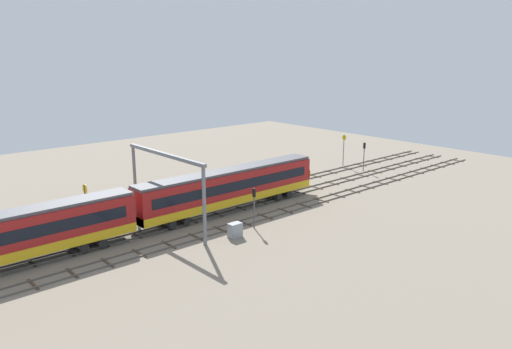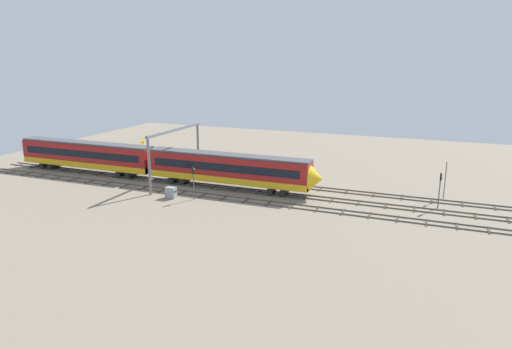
# 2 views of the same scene
# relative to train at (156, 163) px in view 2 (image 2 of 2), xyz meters

# --- Properties ---
(ground_plane) EXTENTS (104.23, 104.23, 0.00)m
(ground_plane) POSITION_rel_train_xyz_m (14.91, 0.00, -2.66)
(ground_plane) COLOR gray
(track_near_foreground) EXTENTS (88.23, 2.40, 0.16)m
(track_near_foreground) POSITION_rel_train_xyz_m (14.91, -4.42, -2.59)
(track_near_foreground) COLOR #59544C
(track_near_foreground) RESTS_ON ground
(track_with_train) EXTENTS (88.23, 2.40, 0.16)m
(track_with_train) POSITION_rel_train_xyz_m (14.91, 0.00, -2.59)
(track_with_train) COLOR #59544C
(track_with_train) RESTS_ON ground
(track_middle) EXTENTS (88.23, 2.40, 0.16)m
(track_middle) POSITION_rel_train_xyz_m (14.91, 4.42, -2.59)
(track_middle) COLOR #59544C
(track_middle) RESTS_ON ground
(train) EXTENTS (50.40, 3.24, 4.80)m
(train) POSITION_rel_train_xyz_m (0.00, 0.00, 0.00)
(train) COLOR maroon
(train) RESTS_ON ground
(overhead_gantry) EXTENTS (0.40, 14.03, 7.99)m
(overhead_gantry) POSITION_rel_train_xyz_m (3.44, 0.09, 3.15)
(overhead_gantry) COLOR slate
(overhead_gantry) RESTS_ON ground
(speed_sign_near_foreground) EXTENTS (0.14, 1.02, 5.51)m
(speed_sign_near_foreground) POSITION_rel_train_xyz_m (-4.15, 2.70, 0.99)
(speed_sign_near_foreground) COLOR #4C4C51
(speed_sign_near_foreground) RESTS_ON ground
(speed_sign_mid_trackside) EXTENTS (0.14, 0.81, 5.01)m
(speed_sign_mid_trackside) POSITION_rel_train_xyz_m (40.20, 6.11, 0.51)
(speed_sign_mid_trackside) COLOR #4C4C51
(speed_sign_mid_trackside) RESTS_ON ground
(signal_light_trackside_approach) EXTENTS (0.31, 0.32, 4.42)m
(signal_light_trackside_approach) POSITION_rel_train_xyz_m (39.60, 1.66, 0.25)
(signal_light_trackside_approach) COLOR #4C4C51
(signal_light_trackside_approach) RESTS_ON ground
(signal_light_trackside_departure) EXTENTS (0.31, 0.32, 4.34)m
(signal_light_trackside_departure) POSITION_rel_train_xyz_m (9.97, -6.35, 0.19)
(signal_light_trackside_departure) COLOR #4C4C51
(signal_light_trackside_departure) RESTS_ON ground
(relay_cabinet) EXTENTS (1.37, 0.88, 1.46)m
(relay_cabinet) POSITION_rel_train_xyz_m (6.86, -6.98, -1.93)
(relay_cabinet) COLOR gray
(relay_cabinet) RESTS_ON ground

